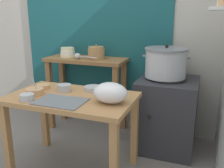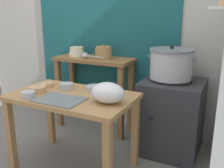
% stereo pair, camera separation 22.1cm
% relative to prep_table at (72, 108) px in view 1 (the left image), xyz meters
% --- Properties ---
extents(ground_plane, '(9.00, 9.00, 0.00)m').
position_rel_prep_table_xyz_m(ground_plane, '(-0.10, 0.01, -0.61)').
color(ground_plane, gray).
extents(wall_back, '(4.40, 0.12, 2.60)m').
position_rel_prep_table_xyz_m(wall_back, '(-0.01, 1.10, 0.69)').
color(wall_back, '#B2ADA3').
rests_on(wall_back, ground).
extents(prep_table, '(1.10, 0.66, 0.72)m').
position_rel_prep_table_xyz_m(prep_table, '(0.00, 0.00, 0.00)').
color(prep_table, '#B27F4C').
rests_on(prep_table, ground).
extents(back_shelf_table, '(0.96, 0.40, 0.90)m').
position_rel_prep_table_xyz_m(back_shelf_table, '(-0.27, 0.84, 0.07)').
color(back_shelf_table, olive).
rests_on(back_shelf_table, ground).
extents(stove_block, '(0.60, 0.61, 0.78)m').
position_rel_prep_table_xyz_m(stove_block, '(0.73, 0.71, -0.23)').
color(stove_block, '#2D2D33').
rests_on(stove_block, ground).
extents(steamer_pot, '(0.48, 0.44, 0.33)m').
position_rel_prep_table_xyz_m(steamer_pot, '(0.69, 0.73, 0.32)').
color(steamer_pot, '#B7BABF').
rests_on(steamer_pot, stove_block).
extents(clay_pot, '(0.19, 0.19, 0.17)m').
position_rel_prep_table_xyz_m(clay_pot, '(-0.13, 0.84, 0.36)').
color(clay_pot, '#A37A4C').
rests_on(clay_pot, back_shelf_table).
extents(bowl_stack_enamel, '(0.18, 0.18, 0.11)m').
position_rel_prep_table_xyz_m(bowl_stack_enamel, '(-0.51, 0.85, 0.34)').
color(bowl_stack_enamel, beige).
rests_on(bowl_stack_enamel, back_shelf_table).
extents(ladle, '(0.30, 0.09, 0.07)m').
position_rel_prep_table_xyz_m(ladle, '(-0.31, 0.75, 0.33)').
color(ladle, '#B7BABF').
rests_on(ladle, back_shelf_table).
extents(serving_tray, '(0.40, 0.28, 0.01)m').
position_rel_prep_table_xyz_m(serving_tray, '(-0.00, -0.17, 0.12)').
color(serving_tray, slate).
rests_on(serving_tray, prep_table).
extents(plastic_bag, '(0.28, 0.22, 0.17)m').
position_rel_prep_table_xyz_m(plastic_bag, '(0.38, -0.04, 0.19)').
color(plastic_bag, white).
rests_on(plastic_bag, prep_table).
extents(prep_bowl_0, '(0.12, 0.12, 0.06)m').
position_rel_prep_table_xyz_m(prep_bowl_0, '(-0.28, -0.23, 0.14)').
color(prep_bowl_0, '#B7BABF').
rests_on(prep_bowl_0, prep_table).
extents(prep_bowl_1, '(0.13, 0.13, 0.06)m').
position_rel_prep_table_xyz_m(prep_bowl_1, '(-0.13, 0.11, 0.14)').
color(prep_bowl_1, '#B7BABF').
rests_on(prep_bowl_1, prep_table).
extents(prep_bowl_2, '(0.13, 0.13, 0.04)m').
position_rel_prep_table_xyz_m(prep_bowl_2, '(-0.36, 0.10, 0.13)').
color(prep_bowl_2, tan).
rests_on(prep_bowl_2, prep_table).
extents(prep_bowl_3, '(0.16, 0.16, 0.16)m').
position_rel_prep_table_xyz_m(prep_bowl_3, '(-0.32, -0.08, 0.14)').
color(prep_bowl_3, tan).
rests_on(prep_bowl_3, prep_table).
extents(prep_bowl_4, '(0.16, 0.16, 0.04)m').
position_rel_prep_table_xyz_m(prep_bowl_4, '(0.11, 0.21, 0.13)').
color(prep_bowl_4, '#B7BABF').
rests_on(prep_bowl_4, prep_table).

